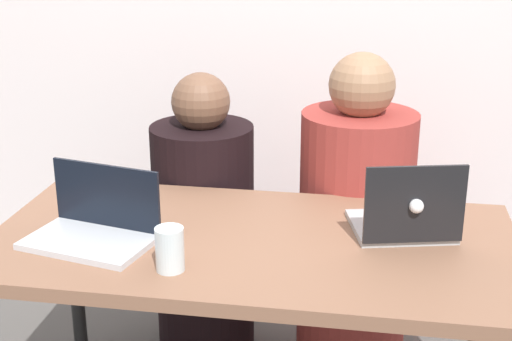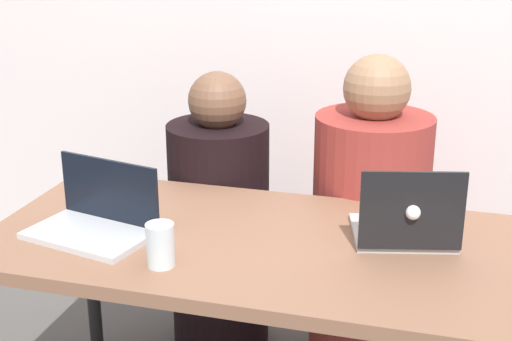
{
  "view_description": "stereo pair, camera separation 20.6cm",
  "coord_description": "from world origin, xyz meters",
  "px_view_note": "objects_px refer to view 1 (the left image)",
  "views": [
    {
      "loc": [
        0.32,
        -1.85,
        1.6
      ],
      "look_at": [
        0.0,
        0.08,
        0.91
      ],
      "focal_mm": 50.0,
      "sensor_mm": 36.0,
      "label": 1
    },
    {
      "loc": [
        0.52,
        -1.8,
        1.6
      ],
      "look_at": [
        0.0,
        0.08,
        0.91
      ],
      "focal_mm": 50.0,
      "sensor_mm": 36.0,
      "label": 2
    }
  ],
  "objects_px": {
    "person_on_right": "(355,230)",
    "laptop_front_left": "(94,226)",
    "water_glass_left": "(170,252)",
    "laptop_back_right": "(405,219)",
    "person_on_left": "(204,230)"
  },
  "relations": [
    {
      "from": "laptop_front_left",
      "to": "water_glass_left",
      "type": "height_order",
      "value": "laptop_front_left"
    },
    {
      "from": "person_on_left",
      "to": "person_on_right",
      "type": "height_order",
      "value": "person_on_right"
    },
    {
      "from": "person_on_left",
      "to": "laptop_back_right",
      "type": "relative_size",
      "value": 3.26
    },
    {
      "from": "person_on_right",
      "to": "laptop_front_left",
      "type": "relative_size",
      "value": 3.04
    },
    {
      "from": "laptop_front_left",
      "to": "laptop_back_right",
      "type": "relative_size",
      "value": 1.16
    },
    {
      "from": "person_on_right",
      "to": "water_glass_left",
      "type": "distance_m",
      "value": 0.96
    },
    {
      "from": "person_on_left",
      "to": "laptop_front_left",
      "type": "xyz_separation_m",
      "value": [
        -0.15,
        -0.66,
        0.29
      ]
    },
    {
      "from": "person_on_right",
      "to": "laptop_back_right",
      "type": "distance_m",
      "value": 0.57
    },
    {
      "from": "person_on_left",
      "to": "laptop_back_right",
      "type": "bearing_deg",
      "value": 138.1
    },
    {
      "from": "person_on_left",
      "to": "laptop_front_left",
      "type": "bearing_deg",
      "value": 68.95
    },
    {
      "from": "laptop_front_left",
      "to": "water_glass_left",
      "type": "xyz_separation_m",
      "value": [
        0.26,
        -0.14,
        0.01
      ]
    },
    {
      "from": "person_on_right",
      "to": "laptop_front_left",
      "type": "height_order",
      "value": "person_on_right"
    },
    {
      "from": "laptop_back_right",
      "to": "water_glass_left",
      "type": "distance_m",
      "value": 0.69
    },
    {
      "from": "laptop_front_left",
      "to": "laptop_back_right",
      "type": "distance_m",
      "value": 0.89
    },
    {
      "from": "laptop_front_left",
      "to": "water_glass_left",
      "type": "distance_m",
      "value": 0.3
    }
  ]
}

